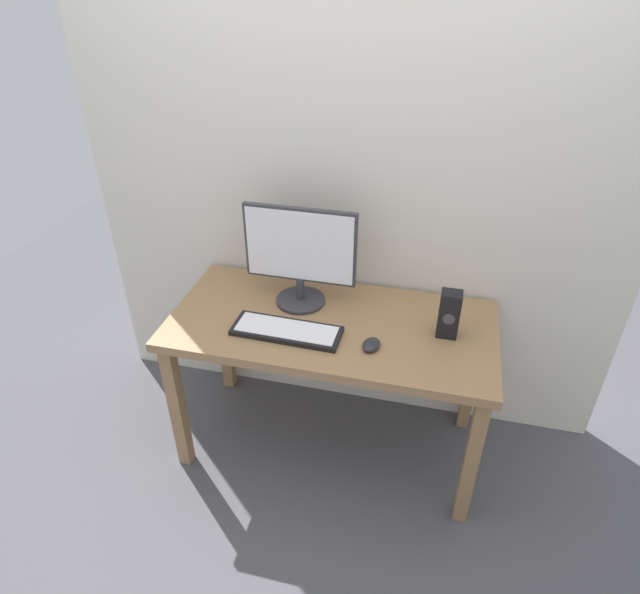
{
  "coord_description": "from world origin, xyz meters",
  "views": [
    {
      "loc": [
        0.41,
        -1.88,
        2.14
      ],
      "look_at": [
        -0.05,
        0.0,
        0.87
      ],
      "focal_mm": 30.44,
      "sensor_mm": 36.0,
      "label": 1
    }
  ],
  "objects": [
    {
      "name": "ground_plane",
      "position": [
        0.0,
        0.0,
        0.0
      ],
      "size": [
        6.0,
        6.0,
        0.0
      ],
      "primitive_type": "plane",
      "color": "#4C4C51"
    },
    {
      "name": "wall_back",
      "position": [
        0.0,
        0.38,
        1.5
      ],
      "size": [
        2.56,
        0.04,
        3.0
      ],
      "primitive_type": "cube",
      "color": "silver",
      "rests_on": "ground_plane"
    },
    {
      "name": "mouse",
      "position": [
        0.2,
        -0.14,
        0.77
      ],
      "size": [
        0.09,
        0.11,
        0.03
      ],
      "primitive_type": "ellipsoid",
      "rotation": [
        0.0,
        0.0,
        -0.23
      ],
      "color": "#232328",
      "rests_on": "desk"
    },
    {
      "name": "keyboard_primary",
      "position": [
        -0.17,
        -0.13,
        0.77
      ],
      "size": [
        0.47,
        0.18,
        0.02
      ],
      "color": "black",
      "rests_on": "desk"
    },
    {
      "name": "desk",
      "position": [
        0.0,
        0.0,
        0.66
      ],
      "size": [
        1.43,
        0.68,
        0.75
      ],
      "color": "#936D47",
      "rests_on": "ground_plane"
    },
    {
      "name": "monitor",
      "position": [
        -0.17,
        0.13,
        1.0
      ],
      "size": [
        0.5,
        0.22,
        0.46
      ],
      "color": "#333338",
      "rests_on": "desk"
    },
    {
      "name": "speaker_right",
      "position": [
        0.49,
        0.02,
        0.86
      ],
      "size": [
        0.09,
        0.08,
        0.21
      ],
      "color": "black",
      "rests_on": "desk"
    }
  ]
}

